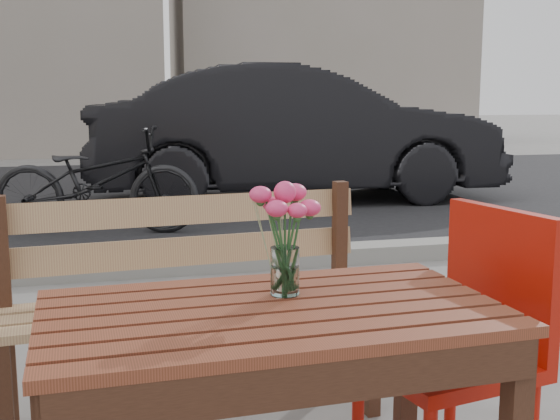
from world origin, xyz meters
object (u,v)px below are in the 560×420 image
object	(u,v)px
main_table	(272,351)
parked_car	(294,134)
red_chair	(467,336)
main_vase	(285,225)
bicycle	(97,180)

from	to	relation	value
main_table	parked_car	xyz separation A→B (m)	(1.76, 6.18, 0.20)
red_chair	main_vase	world-z (taller)	main_vase
main_table	main_vase	xyz separation A→B (m)	(0.06, 0.09, 0.29)
parked_car	bicycle	bearing A→B (deg)	128.22
red_chair	bicycle	distance (m)	4.62
parked_car	bicycle	world-z (taller)	parked_car
bicycle	parked_car	bearing A→B (deg)	-41.65
main_vase	bicycle	xyz separation A→B (m)	(-0.49, 4.56, -0.39)
red_chair	parked_car	xyz separation A→B (m)	(1.15, 6.04, 0.26)
main_table	main_vase	bearing A→B (deg)	57.13
main_vase	parked_car	size ratio (longest dim) A/B	0.06
main_table	bicycle	distance (m)	4.67
main_vase	bicycle	world-z (taller)	main_vase
main_vase	bicycle	distance (m)	4.60
main_table	red_chair	bearing A→B (deg)	11.44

